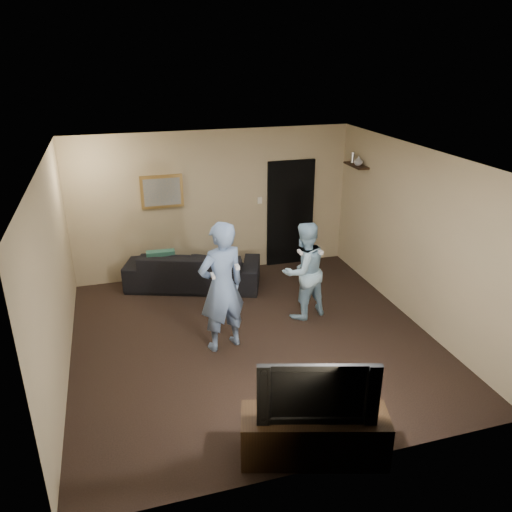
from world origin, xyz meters
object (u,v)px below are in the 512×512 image
object	(u,v)px
tv_console	(314,436)
television	(317,387)
wii_player_left	(222,287)
wii_player_right	(304,271)
sofa	(193,268)

from	to	relation	value
tv_console	television	world-z (taller)	television
tv_console	wii_player_left	size ratio (longest dim) A/B	0.80
wii_player_left	tv_console	bearing A→B (deg)	-79.44
wii_player_right	sofa	bearing A→B (deg)	133.04
sofa	wii_player_right	bearing A→B (deg)	152.61
television	wii_player_left	size ratio (longest dim) A/B	0.63
television	wii_player_left	xyz separation A→B (m)	(-0.42, 2.25, 0.07)
sofa	tv_console	bearing A→B (deg)	115.89
television	sofa	bearing A→B (deg)	112.57
sofa	television	size ratio (longest dim) A/B	1.97
sofa	television	world-z (taller)	television
wii_player_left	wii_player_right	distance (m)	1.48
tv_console	wii_player_right	size ratio (longest dim) A/B	0.96
wii_player_left	wii_player_right	size ratio (longest dim) A/B	1.20
wii_player_left	wii_player_right	bearing A→B (deg)	20.15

